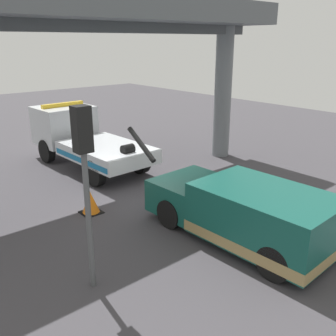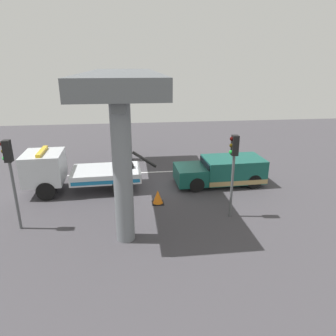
% 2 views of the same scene
% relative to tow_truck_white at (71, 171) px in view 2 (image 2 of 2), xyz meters
% --- Properties ---
extents(ground_plane, '(60.00, 40.00, 0.10)m').
position_rel_tow_truck_white_xyz_m(ground_plane, '(-4.94, -0.03, -1.25)').
color(ground_plane, '#423F44').
extents(lane_stripe_west, '(2.60, 0.16, 0.01)m').
position_rel_tow_truck_white_xyz_m(lane_stripe_west, '(-10.94, -2.52, -1.20)').
color(lane_stripe_west, silver).
rests_on(lane_stripe_west, ground).
extents(lane_stripe_mid, '(2.60, 0.16, 0.01)m').
position_rel_tow_truck_white_xyz_m(lane_stripe_mid, '(-4.94, -2.52, -1.20)').
color(lane_stripe_mid, silver).
rests_on(lane_stripe_mid, ground).
extents(lane_stripe_east, '(2.60, 0.16, 0.01)m').
position_rel_tow_truck_white_xyz_m(lane_stripe_east, '(1.06, -2.52, -1.20)').
color(lane_stripe_east, silver).
rests_on(lane_stripe_east, ground).
extents(tow_truck_white, '(7.29, 2.60, 2.46)m').
position_rel_tow_truck_white_xyz_m(tow_truck_white, '(0.00, 0.00, 0.00)').
color(tow_truck_white, silver).
rests_on(tow_truck_white, ground).
extents(towed_van_green, '(5.27, 2.37, 1.58)m').
position_rel_tow_truck_white_xyz_m(towed_van_green, '(-8.80, -0.03, -0.42)').
color(towed_van_green, '#145147').
rests_on(towed_van_green, ground).
extents(overpass_structure, '(3.60, 12.90, 6.47)m').
position_rel_tow_truck_white_xyz_m(overpass_structure, '(-3.05, -0.03, 4.39)').
color(overpass_structure, slate).
rests_on(overpass_structure, ground).
extents(traffic_light_near, '(0.39, 0.32, 3.93)m').
position_rel_tow_truck_white_xyz_m(traffic_light_near, '(-7.92, 4.05, 1.67)').
color(traffic_light_near, '#515456').
rests_on(traffic_light_near, ground).
extents(traffic_light_far, '(0.39, 0.32, 3.99)m').
position_rel_tow_truck_white_xyz_m(traffic_light_far, '(1.58, 4.05, 1.72)').
color(traffic_light_far, '#515456').
rests_on(traffic_light_far, ground).
extents(traffic_cone_orange, '(0.61, 0.61, 0.72)m').
position_rel_tow_truck_white_xyz_m(traffic_cone_orange, '(-4.66, 2.24, -0.86)').
color(traffic_cone_orange, orange).
rests_on(traffic_cone_orange, ground).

